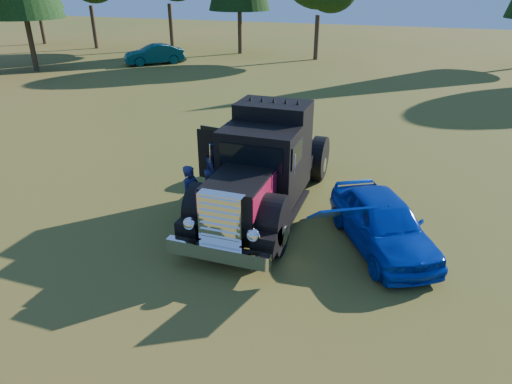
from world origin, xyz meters
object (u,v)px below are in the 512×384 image
Objects in this scene: spectator_far at (216,170)px; diamond_t_truck at (263,170)px; hotrod_coupe at (382,222)px; spectator_near at (192,196)px; distant_teal_car at (154,54)px.

diamond_t_truck is at bearing -87.18° from spectator_far.
spectator_far reaches higher than hotrod_coupe.
diamond_t_truck reaches higher than spectator_near.
spectator_far is at bearing 13.63° from spectator_near.
diamond_t_truck is 2.16m from spectator_near.
spectator_near is at bearing -165.38° from spectator_far.
hotrod_coupe is 0.98× the size of distant_teal_car.
diamond_t_truck reaches higher than hotrod_coupe.
spectator_near is at bearing -173.70° from hotrod_coupe.
distant_teal_car is (-14.12, 21.98, -0.14)m from spectator_near.
diamond_t_truck is 3.58m from hotrod_coupe.
diamond_t_truck reaches higher than distant_teal_car.
spectator_near is 1.74m from spectator_far.
hotrod_coupe is at bearing -71.21° from spectator_near.
diamond_t_truck is 3.77× the size of spectator_far.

